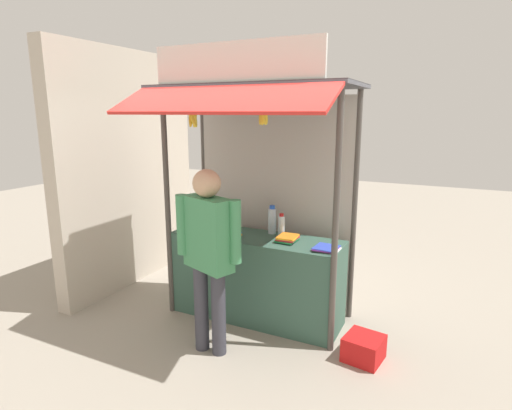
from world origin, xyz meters
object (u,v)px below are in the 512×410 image
magazine_stack_front_right (228,236)px  plastic_crate (364,348)px  water_bottle_front_left (272,220)px  vendor_person (208,246)px  banana_bunch_inner_left (193,118)px  water_bottle_rear_center (281,226)px  banana_bunch_inner_right (263,116)px  magazine_stack_back_right (326,249)px  magazine_stack_far_left (287,239)px  magazine_stack_left (201,233)px  water_bottle_far_right (200,214)px  water_bottle_right (206,216)px

magazine_stack_front_right → plastic_crate: magazine_stack_front_right is taller
water_bottle_front_left → vendor_person: size_ratio=0.18×
banana_bunch_inner_left → water_bottle_front_left: bearing=44.4°
water_bottle_rear_center → magazine_stack_front_right: size_ratio=0.86×
banana_bunch_inner_left → banana_bunch_inner_right: 0.76m
magazine_stack_front_right → vendor_person: 0.67m
water_bottle_rear_center → magazine_stack_back_right: size_ratio=0.96×
magazine_stack_far_left → plastic_crate: bearing=-18.9°
magazine_stack_far_left → plastic_crate: magazine_stack_far_left is taller
magazine_stack_far_left → magazine_stack_front_right: bearing=-165.8°
magazine_stack_left → vendor_person: bearing=-51.6°
water_bottle_front_left → magazine_stack_front_right: (-0.35, -0.36, -0.13)m
water_bottle_far_right → banana_bunch_inner_right: banana_bunch_inner_right is taller
water_bottle_rear_center → magazine_stack_back_right: (0.57, -0.24, -0.10)m
magazine_stack_back_right → banana_bunch_inner_right: 1.40m
water_bottle_right → magazine_stack_front_right: (0.50, -0.34, -0.09)m
vendor_person → magazine_stack_front_right: bearing=124.5°
magazine_stack_front_right → water_bottle_front_left: bearing=45.5°
magazine_stack_front_right → water_bottle_right: bearing=145.3°
vendor_person → water_bottle_far_right: bearing=147.3°
water_bottle_far_right → vendor_person: size_ratio=0.15×
magazine_stack_far_left → plastic_crate: (0.89, -0.30, -0.85)m
water_bottle_far_right → banana_bunch_inner_right: size_ratio=1.04×
water_bottle_right → magazine_stack_left: 0.41m
water_bottle_rear_center → banana_bunch_inner_left: (-0.73, -0.53, 1.13)m
banana_bunch_inner_left → banana_bunch_inner_right: (0.76, 0.00, 0.02)m
water_bottle_rear_center → water_bottle_far_right: 1.08m
magazine_stack_left → banana_bunch_inner_right: (0.84, -0.20, 1.25)m
water_bottle_rear_center → magazine_stack_front_right: water_bottle_rear_center is taller
magazine_stack_back_right → banana_bunch_inner_right: bearing=-152.4°
water_bottle_right → magazine_stack_far_left: bearing=-9.5°
banana_bunch_inner_right → water_bottle_front_left: bearing=105.1°
water_bottle_right → vendor_person: 1.18m
vendor_person → banana_bunch_inner_left: bearing=154.7°
water_bottle_rear_center → banana_bunch_inner_right: (0.02, -0.52, 1.15)m
water_bottle_far_right → banana_bunch_inner_left: 1.32m
water_bottle_right → magazine_stack_far_left: water_bottle_right is taller
vendor_person → plastic_crate: 1.72m
magazine_stack_front_right → magazine_stack_back_right: 1.06m
water_bottle_front_left → water_bottle_rear_center: 0.15m
magazine_stack_left → magazine_stack_back_right: size_ratio=1.15×
water_bottle_right → plastic_crate: (2.01, -0.49, -0.93)m
water_bottle_rear_center → magazine_stack_back_right: 0.63m
water_bottle_far_right → magazine_stack_front_right: size_ratio=0.88×
water_bottle_front_left → magazine_stack_back_right: 0.78m
water_bottle_front_left → banana_bunch_inner_right: 1.28m
magazine_stack_back_right → plastic_crate: 0.97m
banana_bunch_inner_left → vendor_person: banana_bunch_inner_left is taller
magazine_stack_left → water_bottle_far_right: bearing=124.4°
water_bottle_right → magazine_stack_left: (0.16, -0.36, -0.09)m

